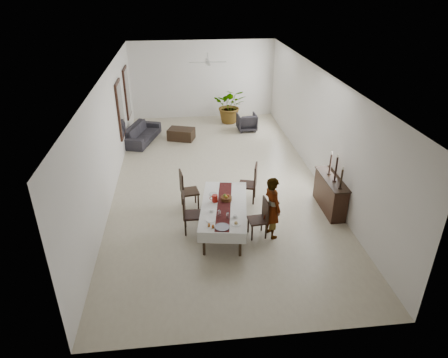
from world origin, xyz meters
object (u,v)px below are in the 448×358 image
at_px(woman, 272,207).
at_px(sofa, 142,133).
at_px(red_pitcher, 215,198).
at_px(dining_table_top, 224,206).
at_px(sideboard_body, 330,194).

distance_m(woman, sofa, 7.33).
relative_size(red_pitcher, woman, 0.12).
bearing_deg(woman, red_pitcher, 47.51).
distance_m(dining_table_top, sofa, 6.53).
xyz_separation_m(woman, sideboard_body, (1.79, 1.00, -0.33)).
bearing_deg(sofa, red_pitcher, -142.72).
height_order(woman, sideboard_body, woman).
relative_size(dining_table_top, sideboard_body, 1.48).
relative_size(dining_table_top, woman, 1.41).
bearing_deg(dining_table_top, sofa, 120.25).
distance_m(red_pitcher, woman, 1.39).
distance_m(dining_table_top, woman, 1.15).
height_order(dining_table_top, woman, woman).
bearing_deg(red_pitcher, sideboard_body, 8.48).
height_order(red_pitcher, woman, woman).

